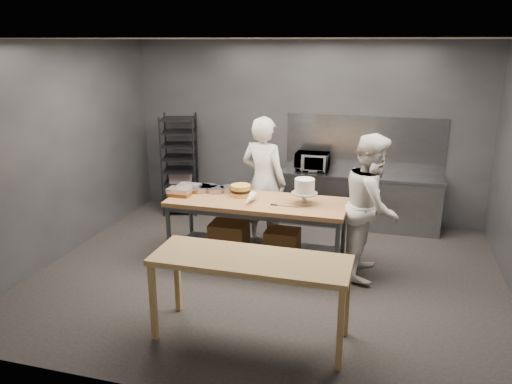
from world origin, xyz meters
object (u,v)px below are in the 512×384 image
chef_right (372,206)px  layer_cake (241,190)px  near_counter (251,266)px  microwave (312,162)px  speed_rack (180,165)px  frosted_cake_stand (305,188)px  chef_behind (264,182)px  work_table (255,224)px

chef_right → layer_cake: size_ratio=6.85×
near_counter → microwave: (0.01, 3.64, 0.24)m
speed_rack → chef_right: 3.82m
speed_rack → frosted_cake_stand: 3.13m
near_counter → speed_rack: size_ratio=1.14×
chef_behind → near_counter: bearing=116.3°
chef_right → frosted_cake_stand: bearing=98.0°
near_counter → microwave: bearing=89.8°
near_counter → speed_rack: (-2.34, 3.56, 0.04)m
work_table → layer_cake: (-0.23, 0.12, 0.43)m
work_table → near_counter: (0.45, -1.77, 0.24)m
chef_behind → chef_right: size_ratio=1.04×
near_counter → frosted_cake_stand: (0.22, 1.77, 0.33)m
frosted_cake_stand → layer_cake: size_ratio=1.25×
near_counter → chef_behind: (-0.52, 2.48, 0.16)m
speed_rack → frosted_cake_stand: size_ratio=5.10×
near_counter → chef_behind: 2.53m
near_counter → chef_right: 2.15m
microwave → speed_rack: bearing=-178.1°
frosted_cake_stand → work_table: bearing=-179.2°
work_table → layer_cake: layer_cake is taller
chef_behind → frosted_cake_stand: (0.74, -0.70, 0.16)m
microwave → frosted_cake_stand: bearing=-83.6°
microwave → frosted_cake_stand: 1.87m
layer_cake → near_counter: bearing=-70.0°
chef_right → frosted_cake_stand: (-0.86, -0.08, 0.20)m
speed_rack → layer_cake: (1.65, -1.67, 0.14)m
microwave → frosted_cake_stand: (0.21, -1.86, 0.09)m
microwave → layer_cake: (-0.70, -1.75, -0.05)m
work_table → layer_cake: size_ratio=8.74×
speed_rack → chef_behind: size_ratio=0.90×
chef_behind → chef_right: chef_behind is taller
microwave → frosted_cake_stand: size_ratio=1.58×
chef_behind → microwave: bearing=-100.0°
near_counter → microwave: size_ratio=3.69×
work_table → speed_rack: bearing=136.5°
chef_behind → layer_cake: chef_behind is taller
work_table → near_counter: 1.84m
chef_behind → microwave: size_ratio=3.60×
chef_right → frosted_cake_stand: size_ratio=5.49×
chef_behind → frosted_cake_stand: 1.03m
chef_behind → layer_cake: 0.61m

